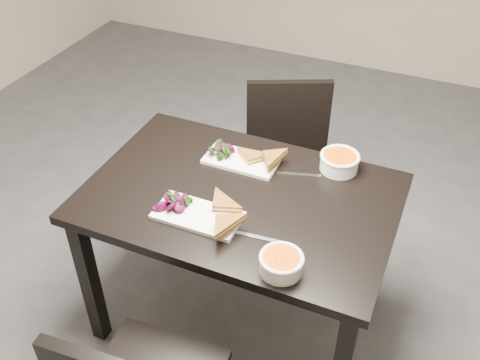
{
  "coord_description": "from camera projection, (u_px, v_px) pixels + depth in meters",
  "views": [
    {
      "loc": [
        0.74,
        -1.78,
        2.12
      ],
      "look_at": [
        0.09,
        -0.28,
        0.82
      ],
      "focal_mm": 41.16,
      "sensor_mm": 36.0,
      "label": 1
    }
  ],
  "objects": [
    {
      "name": "ground",
      "position": [
        246.0,
        270.0,
        2.83
      ],
      "size": [
        5.0,
        5.0,
        0.0
      ],
      "primitive_type": "plane",
      "color": "#47474C",
      "rests_on": "ground"
    },
    {
      "name": "table",
      "position": [
        240.0,
        213.0,
        2.2
      ],
      "size": [
        1.2,
        0.8,
        0.75
      ],
      "color": "black",
      "rests_on": "ground"
    },
    {
      "name": "salad_far",
      "position": [
        219.0,
        150.0,
        2.31
      ],
      "size": [
        0.1,
        0.09,
        0.04
      ],
      "primitive_type": null,
      "color": "black",
      "rests_on": "plate_far"
    },
    {
      "name": "sandwich_near",
      "position": [
        215.0,
        211.0,
        2.0
      ],
      "size": [
        0.19,
        0.17,
        0.05
      ],
      "primitive_type": null,
      "rotation": [
        0.0,
        0.0,
        0.33
      ],
      "color": "#9E5C21",
      "rests_on": "plate_near"
    },
    {
      "name": "cutlery_near",
      "position": [
        257.0,
        237.0,
        1.95
      ],
      "size": [
        0.18,
        0.03,
        0.0
      ],
      "primitive_type": "cube",
      "rotation": [
        0.0,
        0.0,
        0.09
      ],
      "color": "silver",
      "rests_on": "table"
    },
    {
      "name": "plate_near",
      "position": [
        198.0,
        215.0,
        2.03
      ],
      "size": [
        0.32,
        0.16,
        0.02
      ],
      "primitive_type": "cube",
      "color": "white",
      "rests_on": "table"
    },
    {
      "name": "soup_bowl_near",
      "position": [
        281.0,
        263.0,
        1.8
      ],
      "size": [
        0.15,
        0.15,
        0.07
      ],
      "color": "white",
      "rests_on": "table"
    },
    {
      "name": "salad_near",
      "position": [
        173.0,
        202.0,
        2.04
      ],
      "size": [
        0.1,
        0.09,
        0.04
      ],
      "primitive_type": null,
      "color": "black",
      "rests_on": "plate_near"
    },
    {
      "name": "chair_far",
      "position": [
        288.0,
        157.0,
        2.78
      ],
      "size": [
        0.56,
        0.56,
        0.85
      ],
      "rotation": [
        0.0,
        0.0,
        0.43
      ],
      "color": "black",
      "rests_on": "ground"
    },
    {
      "name": "soup_bowl_far",
      "position": [
        339.0,
        161.0,
        2.24
      ],
      "size": [
        0.16,
        0.16,
        0.07
      ],
      "color": "white",
      "rests_on": "table"
    },
    {
      "name": "sandwich_far",
      "position": [
        254.0,
        160.0,
        2.24
      ],
      "size": [
        0.19,
        0.19,
        0.05
      ],
      "primitive_type": null,
      "rotation": [
        0.0,
        0.0,
        0.85
      ],
      "color": "#9E5C21",
      "rests_on": "plate_far"
    },
    {
      "name": "cutlery_far",
      "position": [
        299.0,
        174.0,
        2.23
      ],
      "size": [
        0.18,
        0.07,
        0.0
      ],
      "primitive_type": "cube",
      "rotation": [
        0.0,
        0.0,
        0.29
      ],
      "color": "silver",
      "rests_on": "table"
    },
    {
      "name": "plate_far",
      "position": [
        241.0,
        161.0,
        2.29
      ],
      "size": [
        0.31,
        0.15,
        0.02
      ],
      "primitive_type": "cube",
      "color": "white",
      "rests_on": "table"
    }
  ]
}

